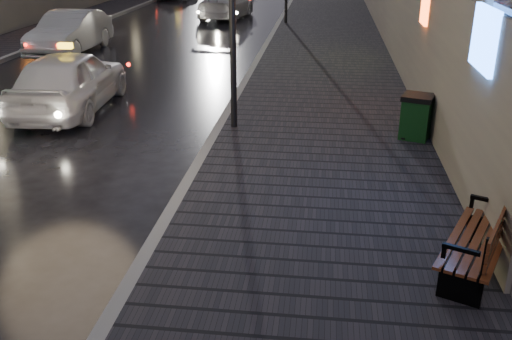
{
  "coord_description": "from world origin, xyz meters",
  "views": [
    {
      "loc": [
        3.83,
        -6.15,
        4.23
      ],
      "look_at": [
        2.85,
        1.85,
        0.85
      ],
      "focal_mm": 40.0,
      "sensor_mm": 36.0,
      "label": 1
    }
  ],
  "objects_px": {
    "trash_bin": "(416,116)",
    "car_left_mid": "(70,32)",
    "taxi_near": "(70,80)",
    "taxi_mid": "(226,5)",
    "bench": "(483,241)"
  },
  "relations": [
    {
      "from": "bench",
      "to": "taxi_mid",
      "type": "bearing_deg",
      "value": 131.25
    },
    {
      "from": "taxi_near",
      "to": "taxi_mid",
      "type": "xyz_separation_m",
      "value": [
        1.07,
        16.91,
        -0.08
      ]
    },
    {
      "from": "car_left_mid",
      "to": "taxi_mid",
      "type": "distance_m",
      "value": 10.6
    },
    {
      "from": "car_left_mid",
      "to": "taxi_mid",
      "type": "xyz_separation_m",
      "value": [
        4.22,
        9.72,
        -0.05
      ]
    },
    {
      "from": "car_left_mid",
      "to": "taxi_mid",
      "type": "height_order",
      "value": "car_left_mid"
    },
    {
      "from": "car_left_mid",
      "to": "trash_bin",
      "type": "bearing_deg",
      "value": -36.74
    },
    {
      "from": "taxi_near",
      "to": "taxi_mid",
      "type": "relative_size",
      "value": 0.95
    },
    {
      "from": "bench",
      "to": "taxi_near",
      "type": "bearing_deg",
      "value": 165.16
    },
    {
      "from": "bench",
      "to": "trash_bin",
      "type": "bearing_deg",
      "value": 115.26
    },
    {
      "from": "trash_bin",
      "to": "car_left_mid",
      "type": "relative_size",
      "value": 0.2
    },
    {
      "from": "trash_bin",
      "to": "taxi_near",
      "type": "xyz_separation_m",
      "value": [
        -8.32,
        1.54,
        0.16
      ]
    },
    {
      "from": "taxi_mid",
      "to": "trash_bin",
      "type": "bearing_deg",
      "value": 118.72
    },
    {
      "from": "trash_bin",
      "to": "car_left_mid",
      "type": "distance_m",
      "value": 14.42
    },
    {
      "from": "trash_bin",
      "to": "car_left_mid",
      "type": "height_order",
      "value": "car_left_mid"
    },
    {
      "from": "bench",
      "to": "taxi_near",
      "type": "height_order",
      "value": "taxi_near"
    }
  ]
}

